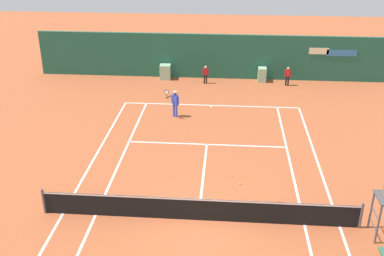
{
  "coord_description": "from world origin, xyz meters",
  "views": [
    {
      "loc": [
        0.91,
        -14.52,
        10.61
      ],
      "look_at": [
        -0.77,
        6.6,
        0.8
      ],
      "focal_mm": 43.27,
      "sensor_mm": 36.0,
      "label": 1
    }
  ],
  "objects_px": {
    "ball_kid_centre_post": "(205,73)",
    "tennis_ball_mid_court": "(170,124)",
    "tennis_ball_by_sideline": "(240,184)",
    "player_on_baseline": "(175,102)",
    "tennis_ball_near_service_line": "(187,128)",
    "ball_kid_right_post": "(288,75)"
  },
  "relations": [
    {
      "from": "ball_kid_centre_post",
      "to": "tennis_ball_mid_court",
      "type": "height_order",
      "value": "ball_kid_centre_post"
    },
    {
      "from": "tennis_ball_mid_court",
      "to": "tennis_ball_by_sideline",
      "type": "bearing_deg",
      "value": -57.7
    },
    {
      "from": "player_on_baseline",
      "to": "tennis_ball_mid_court",
      "type": "xyz_separation_m",
      "value": [
        -0.16,
        -1.1,
        -0.9
      ]
    },
    {
      "from": "tennis_ball_by_sideline",
      "to": "ball_kid_centre_post",
      "type": "bearing_deg",
      "value": 99.56
    },
    {
      "from": "tennis_ball_by_sideline",
      "to": "tennis_ball_near_service_line",
      "type": "bearing_deg",
      "value": 116.66
    },
    {
      "from": "tennis_ball_mid_court",
      "to": "tennis_ball_near_service_line",
      "type": "bearing_deg",
      "value": -25.6
    },
    {
      "from": "ball_kid_right_post",
      "to": "tennis_ball_by_sideline",
      "type": "xyz_separation_m",
      "value": [
        -3.37,
        -13.02,
        -0.72
      ]
    },
    {
      "from": "ball_kid_centre_post",
      "to": "ball_kid_right_post",
      "type": "bearing_deg",
      "value": 176.24
    },
    {
      "from": "player_on_baseline",
      "to": "tennis_ball_mid_court",
      "type": "distance_m",
      "value": 1.43
    },
    {
      "from": "tennis_ball_by_sideline",
      "to": "ball_kid_right_post",
      "type": "bearing_deg",
      "value": 75.51
    },
    {
      "from": "player_on_baseline",
      "to": "ball_kid_centre_post",
      "type": "distance_m",
      "value": 6.09
    },
    {
      "from": "ball_kid_right_post",
      "to": "tennis_ball_by_sideline",
      "type": "distance_m",
      "value": 13.47
    },
    {
      "from": "ball_kid_centre_post",
      "to": "tennis_ball_by_sideline",
      "type": "xyz_separation_m",
      "value": [
        2.19,
        -13.02,
        -0.69
      ]
    },
    {
      "from": "tennis_ball_by_sideline",
      "to": "tennis_ball_mid_court",
      "type": "xyz_separation_m",
      "value": [
        -3.81,
        6.02,
        0.0
      ]
    },
    {
      "from": "ball_kid_centre_post",
      "to": "tennis_ball_near_service_line",
      "type": "relative_size",
      "value": 18.48
    },
    {
      "from": "player_on_baseline",
      "to": "tennis_ball_by_sideline",
      "type": "relative_size",
      "value": 26.19
    },
    {
      "from": "ball_kid_right_post",
      "to": "tennis_ball_near_service_line",
      "type": "height_order",
      "value": "ball_kid_right_post"
    },
    {
      "from": "tennis_ball_by_sideline",
      "to": "tennis_ball_near_service_line",
      "type": "xyz_separation_m",
      "value": [
        -2.77,
        5.53,
        0.0
      ]
    },
    {
      "from": "player_on_baseline",
      "to": "tennis_ball_by_sideline",
      "type": "bearing_deg",
      "value": 142.07
    },
    {
      "from": "ball_kid_right_post",
      "to": "tennis_ball_by_sideline",
      "type": "bearing_deg",
      "value": 82.07
    },
    {
      "from": "player_on_baseline",
      "to": "ball_kid_centre_post",
      "type": "xyz_separation_m",
      "value": [
        1.45,
        5.91,
        -0.21
      ]
    },
    {
      "from": "ball_kid_right_post",
      "to": "tennis_ball_near_service_line",
      "type": "distance_m",
      "value": 9.72
    }
  ]
}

